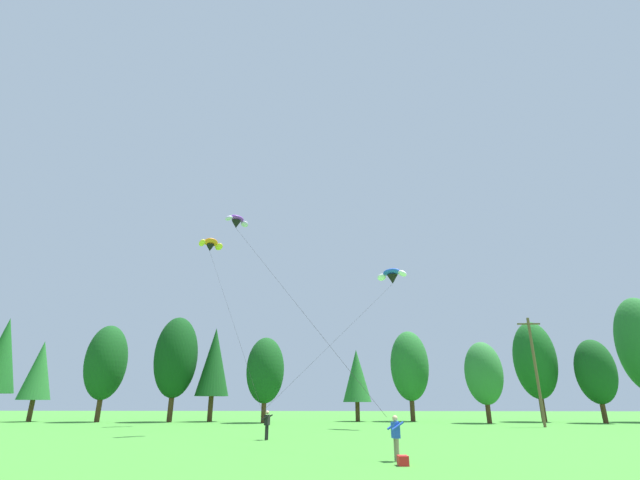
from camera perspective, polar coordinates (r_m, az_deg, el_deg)
treeline_tree_a at (r=69.04m, az=-35.71°, el=-11.90°), size 4.29×4.29×12.24m
treeline_tree_b at (r=66.15m, az=-32.39°, el=-13.94°), size 3.66×3.66×9.34m
treeline_tree_c at (r=61.29m, az=-25.79°, el=-13.94°), size 4.80×4.80×11.11m
treeline_tree_d at (r=58.38m, az=-18.01°, el=-14.10°), size 5.07×5.07×12.13m
treeline_tree_e at (r=58.22m, az=-13.46°, el=-14.96°), size 4.02×4.02×10.98m
treeline_tree_f at (r=53.85m, az=-7.04°, el=-16.25°), size 4.33×4.33×9.37m
treeline_tree_g at (r=57.53m, az=4.73°, el=-16.98°), size 3.45×3.45×8.40m
treeline_tree_h at (r=58.55m, az=11.43°, el=-15.54°), size 4.68×4.68×10.68m
treeline_tree_i at (r=55.46m, az=20.29°, el=-15.74°), size 4.15×4.15×8.70m
treeline_tree_j at (r=61.93m, az=25.88°, el=-13.69°), size 4.93×4.93×11.61m
treeline_tree_k at (r=61.04m, az=31.89°, el=-14.14°), size 4.23×4.23×9.01m
utility_pole at (r=48.98m, az=25.96°, el=-14.52°), size 2.20×0.26×10.09m
kite_flyer_near at (r=29.88m, az=-6.82°, el=-22.26°), size 0.65×0.68×1.69m
kite_flyer_mid at (r=19.56m, az=9.71°, el=-23.35°), size 0.67×0.69×1.69m
parafoil_kite_high_blue_white at (r=43.90m, az=9.23°, el=-4.54°), size 11.62×13.77×12.91m
parafoil_kite_mid_purple at (r=37.18m, az=-10.65°, el=2.35°), size 11.21×15.23×15.10m
parafoil_kite_far_orange at (r=50.89m, az=-13.89°, el=-0.61°), size 10.71×17.66×17.86m
picnic_cooler at (r=18.47m, az=10.60°, el=-26.09°), size 0.40×0.54×0.34m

